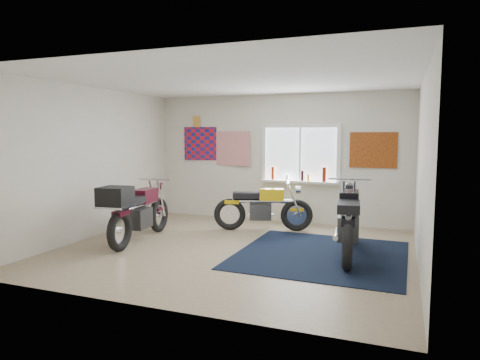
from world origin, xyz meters
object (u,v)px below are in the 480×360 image
at_px(navy_rug, 321,255).
at_px(maroon_tourer, 136,211).
at_px(yellow_triumph, 263,209).
at_px(black_chrome_bike, 348,223).

height_order(navy_rug, maroon_tourer, maroon_tourer).
bearing_deg(maroon_tourer, yellow_triumph, -51.55).
xyz_separation_m(navy_rug, black_chrome_bike, (0.38, 0.14, 0.50)).
xyz_separation_m(yellow_triumph, black_chrome_bike, (1.75, -1.18, 0.08)).
bearing_deg(navy_rug, black_chrome_bike, 20.52).
bearing_deg(black_chrome_bike, navy_rug, 104.35).
bearing_deg(navy_rug, maroon_tourer, -173.16).
relative_size(navy_rug, yellow_triumph, 1.39).
relative_size(black_chrome_bike, maroon_tourer, 1.08).
bearing_deg(navy_rug, yellow_triumph, 136.07).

